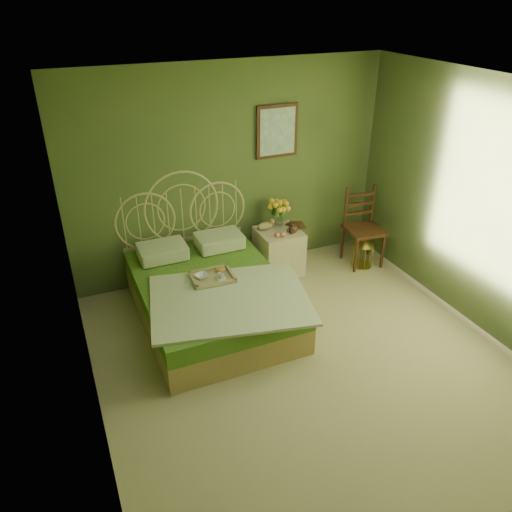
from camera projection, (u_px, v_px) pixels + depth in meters
name	position (u px, v px, depth m)	size (l,w,h in m)	color
floor	(316.00, 371.00, 4.86)	(4.50, 4.50, 0.00)	tan
ceiling	(337.00, 96.00, 3.61)	(4.50, 4.50, 0.00)	silver
wall_back	(231.00, 173.00, 6.04)	(4.00, 4.00, 0.00)	#5D6A37
wall_left	(80.00, 307.00, 3.54)	(4.50, 4.50, 0.00)	#5D6A37
wall_right	(501.00, 216.00, 4.93)	(4.50, 4.50, 0.00)	#5D6A37
wall_art	(277.00, 131.00, 6.01)	(0.54, 0.04, 0.64)	#341C0E
bed	(210.00, 293.00, 5.53)	(1.79, 2.26, 1.40)	tan
nightstand	(279.00, 246.00, 6.40)	(0.53, 0.53, 1.01)	beige
chair	(361.00, 222.00, 6.54)	(0.50, 0.50, 1.03)	#341C0E
birdcage	(363.00, 252.00, 6.59)	(0.27, 0.27, 0.42)	gold
book_lower	(291.00, 227.00, 6.35)	(0.15, 0.21, 0.02)	#381E0F
book_upper	(291.00, 226.00, 6.34)	(0.17, 0.23, 0.02)	#472819
cereal_bowl	(202.00, 276.00, 5.35)	(0.14, 0.14, 0.04)	white
coffee_cup	(221.00, 276.00, 5.32)	(0.07, 0.07, 0.07)	white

